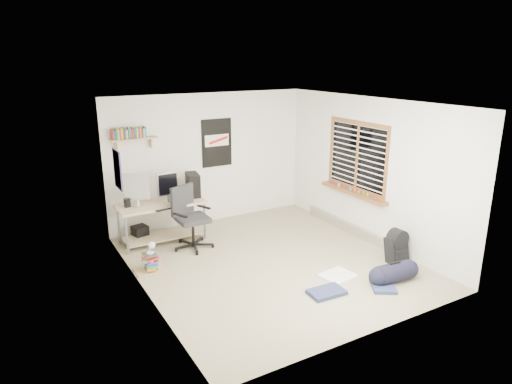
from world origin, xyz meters
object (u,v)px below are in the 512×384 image
office_chair (193,220)px  backpack (396,250)px  desk (162,221)px  book_stack (149,261)px  duffel_bag (394,273)px

office_chair → backpack: office_chair is taller
desk → book_stack: (-0.56, -1.03, -0.21)m
desk → backpack: bearing=-53.6°
office_chair → book_stack: (-0.92, -0.49, -0.34)m
office_chair → backpack: size_ratio=2.44×
book_stack → backpack: bearing=-25.0°
duffel_bag → book_stack: (-2.95, 2.12, 0.01)m
book_stack → office_chair: bearing=28.0°
backpack → book_stack: backpack is taller
desk → book_stack: 1.19m
desk → backpack: desk is taller
backpack → desk: bearing=137.3°
office_chair → duffel_bag: office_chair is taller
office_chair → book_stack: size_ratio=2.62×
backpack → duffel_bag: (-0.55, -0.48, -0.06)m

